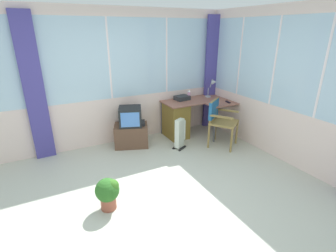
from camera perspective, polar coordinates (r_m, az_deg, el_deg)
The scene contains 14 objects.
ground at distance 3.63m, azimuth -1.65°, elevation -16.38°, with size 5.76×5.24×0.06m, color beige.
north_window_panel at distance 4.99m, azimuth -12.91°, elevation 10.19°, with size 4.76×0.07×2.56m.
east_window_panel at distance 4.57m, azimuth 26.69°, elevation 7.57°, with size 0.07×4.24×2.56m.
curtain_north_left at distance 4.76m, azimuth -28.04°, elevation 7.17°, with size 0.32×0.07×2.46m, color #484092.
curtain_corner at distance 5.89m, azimuth 9.84°, elevation 11.55°, with size 0.32×0.07×2.46m, color #484092.
desk at distance 5.36m, azimuth 2.48°, elevation 1.85°, with size 1.36×0.96×0.75m.
desk_lamp at distance 5.71m, azimuth 10.07°, elevation 9.04°, with size 0.24×0.21×0.40m.
tv_remote at distance 5.39m, azimuth 13.40°, elevation 5.32°, with size 0.04×0.15×0.02m, color black.
spray_bottle at distance 5.50m, azimuth 4.77°, elevation 7.11°, with size 0.06×0.06×0.22m.
paper_tray at distance 5.45m, azimuth 3.21°, elevation 6.38°, with size 0.30×0.23×0.09m, color #292C30.
wooden_armchair at distance 4.98m, azimuth 11.32°, elevation 2.15°, with size 0.67×0.67×0.91m.
tv_on_stand at distance 4.98m, azimuth -8.33°, elevation -0.65°, with size 0.75×0.64×0.79m.
space_heater at distance 4.85m, azimuth 2.78°, elevation -1.66°, with size 0.29×0.26×0.60m.
potted_plant at distance 3.38m, azimuth -13.40°, elevation -14.24°, with size 0.31×0.31×0.43m.
Camera 1 is at (-1.25, -2.60, 2.18)m, focal length 26.95 mm.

